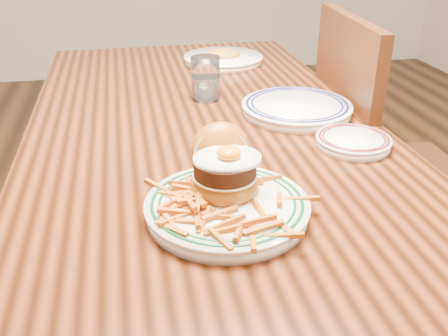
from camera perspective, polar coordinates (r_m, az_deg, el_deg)
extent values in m
cube|color=black|center=(1.27, -2.47, 4.48)|extent=(0.85, 1.60, 0.05)
cylinder|color=black|center=(2.09, -15.53, 1.73)|extent=(0.07, 0.07, 0.70)
cylinder|color=black|center=(2.15, 4.17, 3.45)|extent=(0.07, 0.07, 0.70)
cube|color=#411D0D|center=(1.65, 19.14, -1.41)|extent=(0.49, 0.49, 0.04)
cube|color=#411D0D|center=(1.47, 13.42, 7.15)|extent=(0.07, 0.45, 0.49)
cylinder|color=#411D0D|center=(2.00, 20.88, -4.52)|extent=(0.04, 0.04, 0.44)
cylinder|color=#411D0D|center=(1.86, 10.14, -5.53)|extent=(0.04, 0.04, 0.44)
cylinder|color=#411D0D|center=(1.57, 14.13, -13.09)|extent=(0.04, 0.04, 0.44)
cylinder|color=white|center=(0.85, 0.35, -4.84)|extent=(0.28, 0.28, 0.02)
cylinder|color=white|center=(0.85, 0.36, -4.05)|extent=(0.28, 0.28, 0.01)
torus|color=#0B411A|center=(0.84, 0.36, -3.94)|extent=(0.26, 0.26, 0.01)
torus|color=#0B411A|center=(0.84, 0.36, -3.94)|extent=(0.23, 0.23, 0.01)
ellipsoid|color=#914A12|center=(0.87, 0.09, -1.99)|extent=(0.12, 0.12, 0.05)
cylinder|color=#F2E297|center=(0.86, 0.09, -0.84)|extent=(0.11, 0.11, 0.00)
cylinder|color=black|center=(0.85, 0.09, 0.09)|extent=(0.11, 0.11, 0.03)
ellipsoid|color=white|center=(0.84, 0.39, 1.10)|extent=(0.12, 0.10, 0.01)
ellipsoid|color=orange|center=(0.83, 0.56, 1.72)|extent=(0.04, 0.04, 0.02)
ellipsoid|color=#914A12|center=(0.91, -0.38, 1.83)|extent=(0.12, 0.10, 0.13)
cylinder|color=#F2E297|center=(0.90, -0.26, 1.23)|extent=(0.10, 0.04, 0.10)
cylinder|color=white|center=(1.14, 14.53, 2.74)|extent=(0.16, 0.16, 0.02)
cylinder|color=white|center=(1.13, 14.59, 3.26)|extent=(0.16, 0.16, 0.01)
torus|color=#58141C|center=(1.13, 14.61, 3.35)|extent=(0.15, 0.15, 0.01)
torus|color=#58141C|center=(1.13, 14.61, 3.35)|extent=(0.14, 0.14, 0.01)
cube|color=silver|center=(1.15, 15.26, 3.56)|extent=(0.06, 0.10, 0.00)
cylinder|color=white|center=(1.30, 8.27, 6.57)|extent=(0.28, 0.28, 0.02)
cylinder|color=white|center=(1.30, 8.31, 7.14)|extent=(0.28, 0.28, 0.01)
torus|color=#0F124D|center=(1.30, 8.32, 7.23)|extent=(0.26, 0.26, 0.01)
torus|color=#0F124D|center=(1.30, 8.32, 7.23)|extent=(0.24, 0.24, 0.01)
cylinder|color=white|center=(1.39, -2.13, 10.20)|extent=(0.08, 0.08, 0.12)
cylinder|color=silver|center=(1.39, -2.11, 9.12)|extent=(0.07, 0.07, 0.06)
cylinder|color=white|center=(1.76, -0.09, 12.22)|extent=(0.26, 0.26, 0.02)
cylinder|color=white|center=(1.75, -0.09, 12.62)|extent=(0.27, 0.27, 0.01)
ellipsoid|color=#A5702F|center=(1.75, -0.09, 12.90)|extent=(0.12, 0.10, 0.03)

